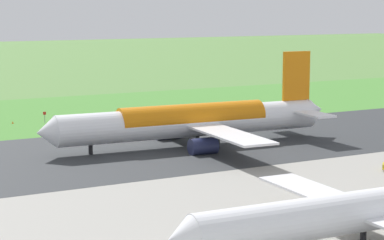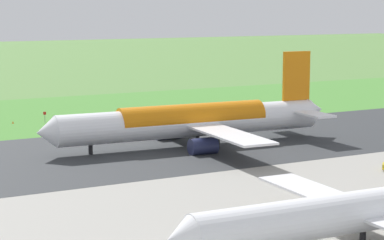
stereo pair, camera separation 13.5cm
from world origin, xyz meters
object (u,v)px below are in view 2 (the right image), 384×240
object	(u,v)px
no_stopping_sign	(45,116)
airliner_main	(194,121)
airliner_parked_mid	(366,209)
traffic_cone_orange	(13,122)

from	to	relation	value
no_stopping_sign	airliner_main	bearing A→B (deg)	113.32
airliner_main	airliner_parked_mid	world-z (taller)	airliner_main
airliner_parked_mid	traffic_cone_orange	bearing A→B (deg)	-82.35
airliner_main	traffic_cone_orange	world-z (taller)	airliner_main
airliner_parked_mid	airliner_main	bearing A→B (deg)	-99.73
airliner_parked_mid	no_stopping_sign	size ratio (longest dim) A/B	18.88
no_stopping_sign	airliner_parked_mid	bearing A→B (deg)	93.99
no_stopping_sign	traffic_cone_orange	world-z (taller)	no_stopping_sign
airliner_parked_mid	no_stopping_sign	bearing A→B (deg)	-86.01
airliner_main	traffic_cone_orange	bearing A→B (deg)	-60.42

